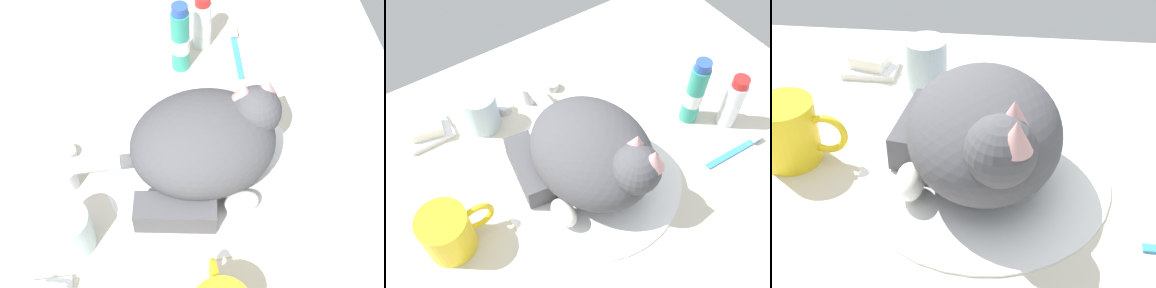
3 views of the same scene
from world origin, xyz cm
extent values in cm
cube|color=beige|center=(0.00, 0.00, -1.50)|extent=(110.00, 82.50, 3.00)
cylinder|color=white|center=(0.00, 0.00, 0.36)|extent=(33.83, 33.83, 0.71)
cylinder|color=silver|center=(0.00, 22.90, 2.24)|extent=(3.60, 3.60, 4.48)
cube|color=silver|center=(0.00, 18.28, 5.48)|extent=(2.00, 9.23, 2.00)
cylinder|color=silver|center=(-5.80, 22.90, 0.90)|extent=(2.80, 2.80, 1.80)
cylinder|color=silver|center=(5.80, 22.90, 0.90)|extent=(2.80, 2.80, 1.80)
ellipsoid|color=#4C4C51|center=(0.00, 0.00, 7.89)|extent=(21.88, 25.60, 14.35)
sphere|color=#4C4C51|center=(2.30, -8.78, 11.83)|extent=(9.07, 9.07, 8.34)
ellipsoid|color=white|center=(2.15, -7.12, 9.68)|extent=(5.07, 5.82, 4.59)
cone|color=#DB9E9E|center=(3.58, -6.78, 15.38)|extent=(4.08, 4.08, 3.75)
cone|color=#DB9E9E|center=(3.92, -10.52, 15.38)|extent=(4.08, 4.08, 3.75)
cube|color=#4C4C51|center=(-9.46, 5.72, 3.17)|extent=(6.86, 13.62, 4.92)
ellipsoid|color=white|center=(-8.96, -5.03, 2.92)|extent=(4.10, 5.91, 4.43)
cylinder|color=yellow|center=(-26.87, 1.42, 4.62)|extent=(8.16, 8.16, 9.23)
torus|color=yellow|center=(-21.59, 1.42, 4.62)|extent=(6.17, 1.00, 6.17)
cylinder|color=silver|center=(-11.00, 21.95, 4.28)|extent=(6.72, 6.72, 8.56)
cube|color=white|center=(-21.45, 25.60, 0.60)|extent=(9.00, 6.40, 1.20)
cube|color=white|center=(-21.45, 25.60, 2.30)|extent=(7.01, 5.64, 2.20)
camera|label=1|loc=(-47.68, 8.24, 76.88)|focal=48.75mm
camera|label=2|loc=(-25.47, -34.40, 68.87)|focal=40.49mm
camera|label=3|loc=(3.24, -56.93, 50.59)|focal=52.65mm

